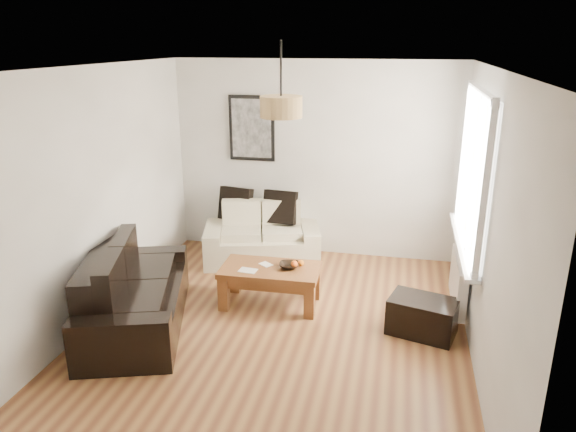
% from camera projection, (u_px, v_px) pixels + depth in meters
% --- Properties ---
extents(floor, '(4.50, 4.50, 0.00)m').
position_uv_depth(floor, '(275.00, 332.00, 5.42)').
color(floor, brown).
rests_on(floor, ground).
extents(ceiling, '(3.80, 4.50, 0.00)m').
position_uv_depth(ceiling, '(273.00, 68.00, 4.59)').
color(ceiling, white).
rests_on(ceiling, floor).
extents(wall_back, '(3.80, 0.04, 2.60)m').
position_uv_depth(wall_back, '(314.00, 160.00, 7.09)').
color(wall_back, silver).
rests_on(wall_back, floor).
extents(wall_front, '(3.80, 0.04, 2.60)m').
position_uv_depth(wall_front, '(177.00, 333.00, 2.92)').
color(wall_front, silver).
rests_on(wall_front, floor).
extents(wall_left, '(0.04, 4.50, 2.60)m').
position_uv_depth(wall_left, '(93.00, 198.00, 5.39)').
color(wall_left, silver).
rests_on(wall_left, floor).
extents(wall_right, '(0.04, 4.50, 2.60)m').
position_uv_depth(wall_right, '(487.00, 225.00, 4.62)').
color(wall_right, silver).
rests_on(wall_right, floor).
extents(window_bay, '(0.14, 1.90, 1.60)m').
position_uv_depth(window_bay, '(475.00, 170.00, 5.27)').
color(window_bay, white).
rests_on(window_bay, wall_right).
extents(radiator, '(0.10, 0.90, 0.52)m').
position_uv_depth(radiator, '(458.00, 281.00, 5.67)').
color(radiator, white).
rests_on(radiator, wall_right).
extents(poster, '(0.62, 0.04, 0.87)m').
position_uv_depth(poster, '(252.00, 128.00, 7.11)').
color(poster, black).
rests_on(poster, wall_back).
extents(pendant_shade, '(0.40, 0.40, 0.20)m').
position_uv_depth(pendant_shade, '(281.00, 107.00, 4.99)').
color(pendant_shade, tan).
rests_on(pendant_shade, ceiling).
extents(loveseat_cream, '(1.66, 1.18, 0.74)m').
position_uv_depth(loveseat_cream, '(262.00, 234.00, 7.07)').
color(loveseat_cream, beige).
rests_on(loveseat_cream, floor).
extents(sofa_leather, '(1.41, 2.02, 0.79)m').
position_uv_depth(sofa_leather, '(135.00, 290.00, 5.43)').
color(sofa_leather, black).
rests_on(sofa_leather, floor).
extents(coffee_table, '(1.10, 0.62, 0.44)m').
position_uv_depth(coffee_table, '(271.00, 286.00, 5.93)').
color(coffee_table, brown).
rests_on(coffee_table, floor).
extents(ottoman, '(0.74, 0.58, 0.37)m').
position_uv_depth(ottoman, '(422.00, 316.00, 5.34)').
color(ottoman, black).
rests_on(ottoman, floor).
extents(cushion_left, '(0.46, 0.22, 0.45)m').
position_uv_depth(cushion_left, '(236.00, 204.00, 7.22)').
color(cushion_left, black).
rests_on(cushion_left, loveseat_cream).
extents(cushion_right, '(0.45, 0.18, 0.44)m').
position_uv_depth(cushion_right, '(280.00, 207.00, 7.09)').
color(cushion_right, black).
rests_on(cushion_right, loveseat_cream).
extents(fruit_bowl, '(0.26, 0.26, 0.05)m').
position_uv_depth(fruit_bowl, '(289.00, 265.00, 5.84)').
color(fruit_bowl, black).
rests_on(fruit_bowl, coffee_table).
extents(orange_a, '(0.08, 0.08, 0.06)m').
position_uv_depth(orange_a, '(295.00, 265.00, 5.81)').
color(orange_a, '#F05A14').
rests_on(orange_a, fruit_bowl).
extents(orange_b, '(0.09, 0.09, 0.07)m').
position_uv_depth(orange_b, '(301.00, 263.00, 5.87)').
color(orange_b, orange).
rests_on(orange_b, fruit_bowl).
extents(orange_c, '(0.09, 0.09, 0.07)m').
position_uv_depth(orange_c, '(294.00, 264.00, 5.85)').
color(orange_c, '#E05712').
rests_on(orange_c, fruit_bowl).
extents(papers, '(0.21, 0.15, 0.01)m').
position_uv_depth(papers, '(248.00, 270.00, 5.77)').
color(papers, silver).
rests_on(papers, coffee_table).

